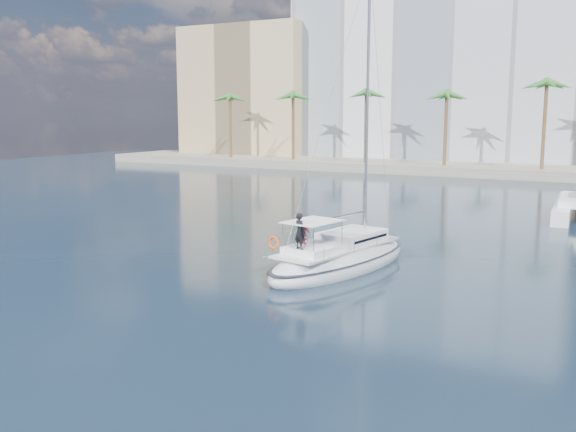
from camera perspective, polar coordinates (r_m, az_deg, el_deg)
The scene contains 8 objects.
ground at distance 31.03m, azimuth -2.19°, elevation -5.69°, with size 160.00×160.00×0.00m, color black.
quay at distance 88.48m, azimuth 18.24°, elevation 3.94°, with size 120.00×14.00×1.20m, color gray.
building_modern at distance 102.71m, azimuth 13.09°, elevation 12.31°, with size 42.00×16.00×28.00m, color silver.
building_tan_left at distance 110.81m, azimuth -2.95°, elevation 10.73°, with size 22.00×14.00×22.00m, color tan.
palm_left at distance 96.39m, azimuth -2.55°, elevation 10.54°, with size 3.60×3.60×12.30m.
palm_centre at distance 84.27m, azimuth 18.09°, elevation 10.30°, with size 3.60×3.60×12.30m.
main_sloop at distance 33.17m, azimuth 4.67°, elevation -3.83°, with size 5.52×11.38×16.21m.
seagull at distance 32.09m, azimuth -1.40°, elevation -3.72°, with size 1.10×0.47×0.20m.
Camera 1 is at (15.20, -25.86, 7.95)m, focal length 40.00 mm.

